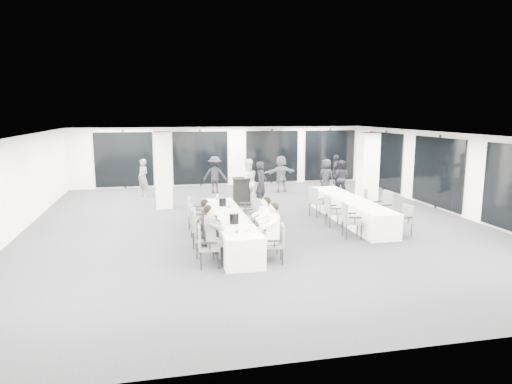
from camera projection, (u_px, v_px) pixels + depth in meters
room at (275, 175)px, 15.42m from camera, size 14.04×16.04×2.84m
column_left at (163, 170)px, 16.66m from camera, size 0.60×0.60×2.80m
column_right at (367, 173)px, 16.00m from camera, size 0.60×0.60×2.80m
banquet_table_main at (229, 228)px, 12.41m from camera, size 0.90×5.00×0.75m
banquet_table_side at (350, 210)px, 14.75m from camera, size 0.90×5.00×0.75m
cocktail_table at (242, 192)px, 17.23m from camera, size 0.76×0.76×1.05m
chair_main_left_near at (206, 243)px, 10.37m from camera, size 0.52×0.58×0.97m
chair_main_left_second at (203, 235)px, 11.10m from camera, size 0.57×0.60×0.94m
chair_main_left_mid at (199, 225)px, 11.91m from camera, size 0.61×0.64×1.02m
chair_main_left_fourth at (196, 218)px, 12.95m from camera, size 0.54×0.57×0.91m
chair_main_left_far at (193, 211)px, 13.90m from camera, size 0.55×0.58×0.93m
chair_main_right_near at (277, 241)px, 10.66m from camera, size 0.53×0.57×0.91m
chair_main_right_second at (269, 230)px, 11.43m from camera, size 0.60×0.64×1.02m
chair_main_right_mid at (262, 226)px, 12.14m from camera, size 0.49×0.54×0.90m
chair_main_right_fourth at (254, 214)px, 13.22m from camera, size 0.61×0.64×1.01m
chair_main_right_far at (248, 208)px, 14.05m from camera, size 0.61×0.65×1.04m
chair_side_left_near at (349, 218)px, 12.77m from camera, size 0.57×0.61×0.99m
chair_side_left_mid at (332, 209)px, 14.07m from camera, size 0.49×0.55×0.93m
chair_side_left_far at (316, 200)px, 15.38m from camera, size 0.62×0.64×1.00m
chair_side_right_near at (405, 218)px, 13.05m from camera, size 0.53×0.56×0.88m
chair_side_right_mid at (383, 206)px, 14.28m from camera, size 0.58×0.63×1.04m
chair_side_right_far at (361, 199)px, 15.85m from camera, size 0.45×0.50×0.88m
seated_guest_a at (213, 232)px, 10.36m from camera, size 0.50×0.38×1.44m
seated_guest_b at (209, 224)px, 11.06m from camera, size 0.50×0.38×1.44m
seated_guest_c at (270, 229)px, 10.59m from camera, size 0.50×0.38×1.44m
seated_guest_d at (263, 221)px, 11.34m from camera, size 0.50×0.38×1.44m
standing_guest_a at (261, 180)px, 17.25m from camera, size 0.84×0.88×1.88m
standing_guest_b at (247, 179)px, 17.29m from camera, size 1.05×0.74×1.99m
standing_guest_c at (215, 172)px, 19.83m from camera, size 1.30×0.90×1.82m
standing_guest_d at (336, 169)px, 21.02m from camera, size 1.12×1.17×1.77m
standing_guest_e at (326, 175)px, 19.39m from camera, size 0.90×0.98×1.73m
standing_guest_f at (281, 171)px, 20.12m from camera, size 1.77×0.98×1.82m
standing_guest_g at (143, 175)px, 19.06m from camera, size 0.80×0.83×1.78m
standing_guest_h at (341, 176)px, 19.18m from camera, size 0.94×0.93×1.71m
ice_bucket_near at (234, 218)px, 11.37m from camera, size 0.24×0.24×0.27m
ice_bucket_far at (223, 202)px, 13.50m from camera, size 0.22×0.22×0.25m
water_bottle_a at (237, 231)px, 10.32m from camera, size 0.07×0.07×0.21m
water_bottle_b at (229, 206)px, 12.94m from camera, size 0.07×0.07×0.23m
water_bottle_c at (217, 198)px, 14.15m from camera, size 0.07×0.07×0.23m
plate_a at (238, 229)px, 10.83m from camera, size 0.18×0.18×0.03m
plate_b at (246, 231)px, 10.62m from camera, size 0.18×0.18×0.03m
plate_c at (232, 218)px, 11.95m from camera, size 0.19×0.19×0.03m
wine_glass at (250, 231)px, 10.18m from camera, size 0.07×0.07×0.18m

